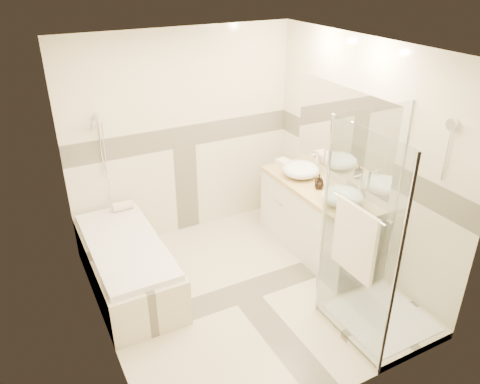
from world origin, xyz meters
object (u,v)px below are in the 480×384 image
shower_enclosure (372,281)px  vessel_sink_far (342,196)px  bathtub (127,263)px  vanity (316,219)px  amenity_bottle_b (319,183)px  vessel_sink_near (301,169)px  amenity_bottle_a (319,181)px

shower_enclosure → vessel_sink_far: size_ratio=4.75×
shower_enclosure → bathtub: bearing=138.9°
vanity → amenity_bottle_b: size_ratio=12.02×
vanity → vessel_sink_near: size_ratio=3.72×
vessel_sink_far → amenity_bottle_b: size_ratio=3.19×
vessel_sink_near → vessel_sink_far: vessel_sink_near is taller
vanity → amenity_bottle_b: (-0.02, -0.04, 0.49)m
amenity_bottle_b → vanity: bearing=61.6°
vessel_sink_near → shower_enclosure: bearing=-99.7°
bathtub → vessel_sink_far: 2.36m
shower_enclosure → amenity_bottle_b: shower_enclosure is taller
amenity_bottle_a → amenity_bottle_b: (0.00, -0.01, -0.02)m
amenity_bottle_a → shower_enclosure: bearing=-102.4°
bathtub → amenity_bottle_a: (2.13, -0.38, 0.63)m
bathtub → shower_enclosure: size_ratio=0.83×
bathtub → shower_enclosure: 2.47m
shower_enclosure → amenity_bottle_b: (0.27, 1.23, 0.41)m
vessel_sink_far → amenity_bottle_b: vessel_sink_far is taller
bathtub → amenity_bottle_a: 2.25m
amenity_bottle_a → amenity_bottle_b: amenity_bottle_a is taller
bathtub → amenity_bottle_b: (2.13, -0.39, 0.61)m
bathtub → shower_enclosure: bearing=-41.1°
vanity → shower_enclosure: size_ratio=0.79×
amenity_bottle_a → vessel_sink_near: bearing=90.0°
bathtub → amenity_bottle_a: bearing=-10.0°
vanity → amenity_bottle_a: 0.51m
shower_enclosure → vanity: bearing=77.0°
vessel_sink_far → amenity_bottle_b: bearing=90.0°
vanity → shower_enclosure: bearing=-103.0°
shower_enclosure → vessel_sink_far: shower_enclosure is taller
vessel_sink_near → bathtub: bearing=179.5°
vanity → amenity_bottle_a: bearing=-126.2°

